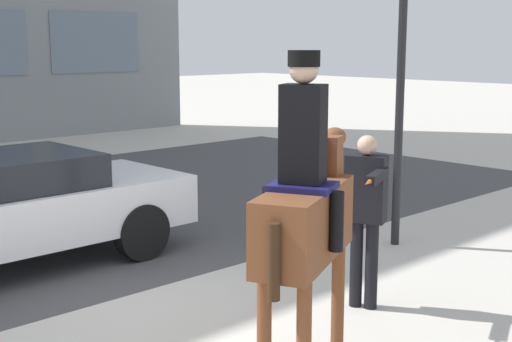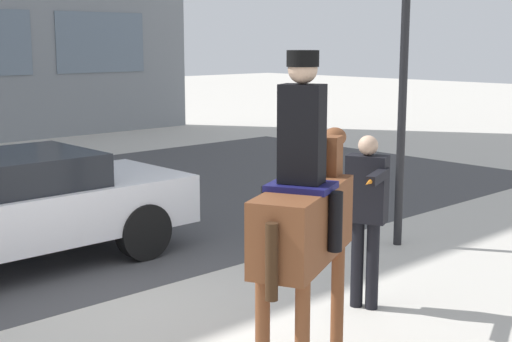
{
  "view_description": "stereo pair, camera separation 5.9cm",
  "coord_description": "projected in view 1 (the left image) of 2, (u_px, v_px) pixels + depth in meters",
  "views": [
    {
      "loc": [
        -3.85,
        -5.77,
        2.69
      ],
      "look_at": [
        0.37,
        -1.29,
        1.58
      ],
      "focal_mm": 50.0,
      "sensor_mm": 36.0,
      "label": 1
    },
    {
      "loc": [
        -3.81,
        -5.81,
        2.69
      ],
      "look_at": [
        0.37,
        -1.29,
        1.58
      ],
      "focal_mm": 50.0,
      "sensor_mm": 36.0,
      "label": 2
    }
  ],
  "objects": [
    {
      "name": "ground_plane",
      "position": [
        142.0,
        312.0,
        7.21
      ],
      "size": [
        80.0,
        80.0,
        0.0
      ],
      "primitive_type": "plane",
      "color": "beige"
    },
    {
      "name": "mounted_horse_lead",
      "position": [
        306.0,
        214.0,
        5.51
      ],
      "size": [
        1.61,
        0.99,
        2.63
      ],
      "rotation": [
        0.0,
        0.0,
        0.44
      ],
      "color": "brown",
      "rests_on": "ground_plane"
    },
    {
      "name": "pedestrian_bystander",
      "position": [
        366.0,
        208.0,
        7.15
      ],
      "size": [
        0.77,
        0.69,
        1.79
      ],
      "rotation": [
        0.0,
        0.0,
        -2.74
      ],
      "color": "black",
      "rests_on": "ground_plane"
    },
    {
      "name": "street_car_near_lane",
      "position": [
        4.0,
        208.0,
        8.46
      ],
      "size": [
        4.42,
        1.85,
        1.38
      ],
      "color": "silver",
      "rests_on": "ground_plane"
    },
    {
      "name": "traffic_light",
      "position": [
        403.0,
        38.0,
        9.13
      ],
      "size": [
        0.24,
        0.29,
        4.09
      ],
      "color": "black",
      "rests_on": "ground_plane"
    }
  ]
}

